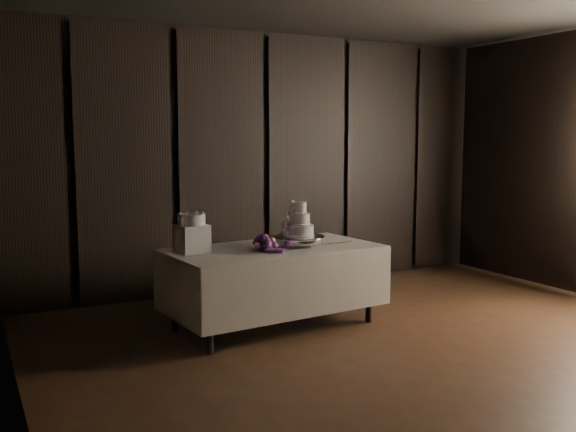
{
  "coord_description": "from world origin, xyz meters",
  "views": [
    {
      "loc": [
        -3.3,
        -3.37,
        1.78
      ],
      "look_at": [
        -0.55,
        1.96,
        1.05
      ],
      "focal_mm": 40.0,
      "sensor_mm": 36.0,
      "label": 1
    }
  ],
  "objects": [
    {
      "name": "room",
      "position": [
        0.0,
        0.0,
        1.5
      ],
      "size": [
        6.08,
        7.08,
        3.08
      ],
      "color": "black",
      "rests_on": "ground"
    },
    {
      "name": "display_table",
      "position": [
        -0.7,
        1.96,
        0.42
      ],
      "size": [
        2.08,
        1.22,
        0.76
      ],
      "rotation": [
        0.0,
        0.0,
        0.09
      ],
      "color": "beige",
      "rests_on": "ground"
    },
    {
      "name": "cake_stand",
      "position": [
        -0.43,
        1.95,
        0.81
      ],
      "size": [
        0.52,
        0.52,
        0.09
      ],
      "primitive_type": "cylinder",
      "rotation": [
        0.0,
        0.0,
        -0.08
      ],
      "color": "silver",
      "rests_on": "display_table"
    },
    {
      "name": "wedding_cake",
      "position": [
        -0.46,
        1.94,
        0.98
      ],
      "size": [
        0.31,
        0.27,
        0.33
      ],
      "rotation": [
        0.0,
        0.0,
        -0.16
      ],
      "color": "white",
      "rests_on": "cake_stand"
    },
    {
      "name": "bouquet",
      "position": [
        -0.85,
        1.84,
        0.82
      ],
      "size": [
        0.47,
        0.47,
        0.18
      ],
      "primitive_type": null,
      "rotation": [
        0.0,
        0.0,
        -0.77
      ],
      "color": "#EA548E",
      "rests_on": "display_table"
    },
    {
      "name": "box_pedestal",
      "position": [
        -1.46,
        2.08,
        0.89
      ],
      "size": [
        0.29,
        0.29,
        0.25
      ],
      "primitive_type": "cube",
      "rotation": [
        0.0,
        0.0,
        0.14
      ],
      "color": "white",
      "rests_on": "display_table"
    },
    {
      "name": "small_cake",
      "position": [
        -1.46,
        2.08,
        1.06
      ],
      "size": [
        0.27,
        0.27,
        0.1
      ],
      "primitive_type": "cylinder",
      "rotation": [
        0.0,
        0.0,
        -0.08
      ],
      "color": "white",
      "rests_on": "box_pedestal"
    },
    {
      "name": "cake_knife",
      "position": [
        -0.12,
        1.87,
        0.77
      ],
      "size": [
        0.37,
        0.03,
        0.01
      ],
      "primitive_type": "cube",
      "rotation": [
        0.0,
        0.0,
        -0.03
      ],
      "color": "silver",
      "rests_on": "display_table"
    }
  ]
}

